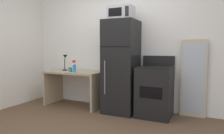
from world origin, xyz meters
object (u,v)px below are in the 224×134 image
at_px(desk, 75,81).
at_px(oven_range, 155,91).
at_px(desk_lamp, 65,60).
at_px(coffee_mug, 70,69).
at_px(spray_bottle, 74,68).
at_px(refrigerator, 121,67).
at_px(microwave, 121,13).
at_px(leaning_mirror, 193,79).

height_order(desk, oven_range, oven_range).
distance_m(desk, desk_lamp, 0.53).
distance_m(desk, coffee_mug, 0.29).
bearing_deg(desk, coffee_mug, -104.97).
bearing_deg(desk, spray_bottle, -55.07).
height_order(desk_lamp, coffee_mug, desk_lamp).
xyz_separation_m(desk_lamp, oven_range, (2.01, -0.01, -0.52)).
bearing_deg(refrigerator, oven_range, 1.52).
xyz_separation_m(desk_lamp, coffee_mug, (0.23, -0.13, -0.19)).
relative_size(spray_bottle, microwave, 0.54).
height_order(microwave, leaning_mirror, microwave).
height_order(desk, spray_bottle, spray_bottle).
relative_size(desk_lamp, oven_range, 0.32).
relative_size(coffee_mug, leaning_mirror, 0.07).
bearing_deg(desk, refrigerator, -0.03).
bearing_deg(oven_range, coffee_mug, -175.94).
xyz_separation_m(desk, coffee_mug, (-0.03, -0.11, 0.27)).
bearing_deg(leaning_mirror, desk, -173.50).
distance_m(desk, oven_range, 1.75).
bearing_deg(refrigerator, leaning_mirror, 11.91).
relative_size(desk, leaning_mirror, 0.87).
bearing_deg(leaning_mirror, spray_bottle, -169.02).
bearing_deg(desk, microwave, -1.13).
bearing_deg(spray_bottle, refrigerator, 9.74).
xyz_separation_m(desk, leaning_mirror, (2.39, 0.27, 0.17)).
relative_size(microwave, leaning_mirror, 0.33).
height_order(microwave, oven_range, microwave).
height_order(spray_bottle, microwave, microwave).
bearing_deg(microwave, leaning_mirror, 12.81).
height_order(spray_bottle, refrigerator, refrigerator).
bearing_deg(desk_lamp, desk, -4.94).
distance_m(coffee_mug, refrigerator, 1.13).
xyz_separation_m(oven_range, leaning_mirror, (0.64, 0.26, 0.23)).
relative_size(desk, oven_range, 1.11).
bearing_deg(microwave, desk_lamp, 178.14).
distance_m(desk, leaning_mirror, 2.41).
relative_size(microwave, oven_range, 0.42).
relative_size(spray_bottle, oven_range, 0.23).
bearing_deg(spray_bottle, oven_range, 6.47).
height_order(spray_bottle, oven_range, oven_range).
distance_m(microwave, oven_range, 1.58).
distance_m(coffee_mug, microwave, 1.58).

